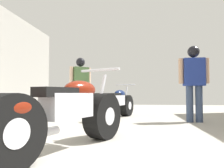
% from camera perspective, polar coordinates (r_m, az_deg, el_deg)
% --- Properties ---
extents(ground_plane, '(16.14, 16.14, 0.00)m').
position_cam_1_polar(ground_plane, '(3.71, 5.49, -12.18)').
color(ground_plane, '#A8A399').
extents(motorcycle_maroon_cruiser, '(1.04, 1.97, 0.96)m').
position_cam_1_polar(motorcycle_maroon_cruiser, '(2.36, -12.40, -8.05)').
color(motorcycle_maroon_cruiser, black).
rests_on(motorcycle_maroon_cruiser, ground_plane).
extents(motorcycle_black_naked, '(0.86, 1.84, 0.88)m').
position_cam_1_polar(motorcycle_black_naked, '(5.28, 1.09, -5.36)').
color(motorcycle_black_naked, black).
rests_on(motorcycle_black_naked, ground_plane).
extents(mechanic_in_blue, '(0.65, 0.26, 1.66)m').
position_cam_1_polar(mechanic_in_blue, '(4.98, 21.08, 1.96)').
color(mechanic_in_blue, '#384766').
rests_on(mechanic_in_blue, ground_plane).
extents(mechanic_with_helmet, '(0.57, 0.47, 1.63)m').
position_cam_1_polar(mechanic_with_helmet, '(6.04, -8.46, 0.85)').
color(mechanic_with_helmet, '#2D3851').
rests_on(mechanic_with_helmet, ground_plane).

